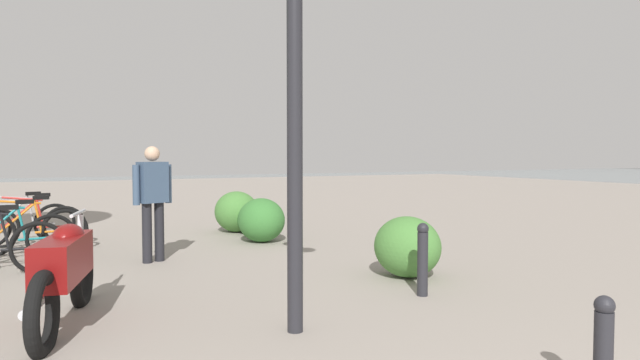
% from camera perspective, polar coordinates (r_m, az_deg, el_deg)
% --- Properties ---
extents(lamppost, '(0.98, 0.28, 3.83)m').
position_cam_1_polar(lamppost, '(4.90, -2.70, 14.29)').
color(lamppost, '#232328').
rests_on(lamppost, ground).
extents(motorcycle, '(2.14, 0.67, 1.06)m').
position_cam_1_polar(motorcycle, '(5.65, -25.30, -8.64)').
color(motorcycle, black).
rests_on(motorcycle, ground).
extents(bicycle_teal, '(0.30, 1.76, 0.95)m').
position_cam_1_polar(bicycle_teal, '(9.17, -29.69, -5.37)').
color(bicycle_teal, black).
rests_on(bicycle_teal, ground).
extents(bicycle_orange, '(0.14, 1.77, 0.95)m').
position_cam_1_polar(bicycle_orange, '(9.91, -28.27, -4.76)').
color(bicycle_orange, black).
rests_on(bicycle_orange, ground).
extents(bicycle_red, '(0.34, 1.76, 0.95)m').
position_cam_1_polar(bicycle_red, '(10.63, -28.06, -4.27)').
color(bicycle_red, black).
rests_on(bicycle_red, ground).
extents(bicycle_silver, '(0.43, 1.74, 0.95)m').
position_cam_1_polar(bicycle_silver, '(11.02, -28.79, -4.06)').
color(bicycle_silver, black).
rests_on(bicycle_silver, ground).
extents(pedestrian, '(0.37, 0.59, 1.71)m').
position_cam_1_polar(pedestrian, '(8.35, -17.18, -1.52)').
color(pedestrian, black).
rests_on(pedestrian, ground).
extents(bollard_near, '(0.13, 0.13, 0.68)m').
position_cam_1_polar(bollard_near, '(4.10, 27.61, -15.07)').
color(bollard_near, '#232328').
rests_on(bollard_near, ground).
extents(bollard_mid, '(0.13, 0.13, 0.82)m').
position_cam_1_polar(bollard_mid, '(6.25, 10.72, -8.04)').
color(bollard_mid, '#232328').
rests_on(bollard_mid, ground).
extents(shrub_low, '(0.74, 0.67, 0.63)m').
position_cam_1_polar(shrub_low, '(10.92, -7.04, -4.02)').
color(shrub_low, '#2D6628').
rests_on(shrub_low, ground).
extents(shrub_round, '(0.94, 0.84, 0.80)m').
position_cam_1_polar(shrub_round, '(9.93, -6.19, -4.21)').
color(shrub_round, '#387533').
rests_on(shrub_round, ground).
extents(shrub_wide, '(0.93, 0.83, 0.79)m').
position_cam_1_polar(shrub_wide, '(7.16, 9.14, -6.93)').
color(shrub_wide, '#477F38').
rests_on(shrub_wide, ground).
extents(shrub_tall, '(0.98, 0.88, 0.83)m').
position_cam_1_polar(shrub_tall, '(11.27, -8.77, -3.30)').
color(shrub_tall, '#477F38').
rests_on(shrub_tall, ground).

